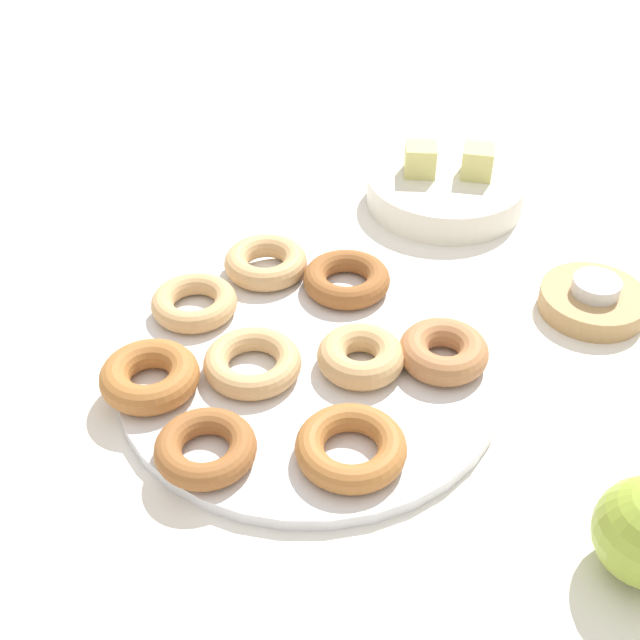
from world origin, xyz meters
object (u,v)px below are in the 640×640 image
at_px(donut_5, 266,262).
at_px(tealight, 596,286).
at_px(candle_holder, 592,301).
at_px(donut_plate, 311,370).
at_px(donut_6, 443,351).
at_px(donut_1, 206,448).
at_px(donut_2, 344,279).
at_px(melon_chunk_left, 420,159).
at_px(donut_4, 194,303).
at_px(donut_7, 351,447).
at_px(fruit_bowl, 445,190).
at_px(donut_3, 252,363).
at_px(donut_0, 150,376).
at_px(melon_chunk_right, 477,162).
at_px(donut_8, 361,356).

height_order(donut_5, tealight, same).
xyz_separation_m(candle_holder, tealight, (0.00, 0.00, 0.02)).
relative_size(donut_plate, candle_holder, 3.31).
xyz_separation_m(donut_plate, donut_5, (-0.09, 0.13, 0.02)).
bearing_deg(donut_plate, donut_6, 18.54).
height_order(donut_1, candle_holder, donut_1).
bearing_deg(donut_plate, tealight, 35.83).
bearing_deg(donut_2, melon_chunk_left, 81.41).
bearing_deg(donut_2, donut_4, -148.24).
height_order(donut_1, donut_5, donut_5).
bearing_deg(donut_7, donut_6, 69.72).
relative_size(donut_7, fruit_bowl, 0.49).
height_order(donut_3, donut_5, donut_5).
height_order(donut_0, donut_1, donut_0).
height_order(donut_1, melon_chunk_right, melon_chunk_right).
xyz_separation_m(candle_holder, fruit_bowl, (-0.18, 0.16, 0.01)).
xyz_separation_m(donut_8, tealight, (0.20, 0.17, 0.00)).
xyz_separation_m(donut_2, donut_6, (0.12, -0.08, 0.00)).
distance_m(donut_1, candle_holder, 0.42).
bearing_deg(donut_plate, melon_chunk_left, 84.96).
bearing_deg(fruit_bowl, tealight, -41.90).
bearing_deg(tealight, donut_1, -133.39).
xyz_separation_m(donut_4, tealight, (0.38, 0.13, 0.01)).
relative_size(donut_7, melon_chunk_right, 2.54).
xyz_separation_m(donut_2, donut_4, (-0.13, -0.08, -0.00)).
relative_size(donut_3, tealight, 1.86).
relative_size(donut_5, donut_6, 1.06).
bearing_deg(tealight, donut_6, -133.09).
relative_size(donut_3, melon_chunk_left, 2.47).
bearing_deg(donut_1, melon_chunk_left, 80.70).
bearing_deg(donut_6, donut_0, -155.84).
relative_size(donut_2, donut_6, 1.08).
height_order(donut_5, melon_chunk_left, melon_chunk_left).
relative_size(donut_2, donut_3, 1.00).
relative_size(donut_0, donut_7, 0.97).
bearing_deg(candle_holder, donut_6, -133.09).
bearing_deg(donut_4, donut_3, -37.55).
distance_m(donut_1, melon_chunk_right, 0.51).
bearing_deg(donut_8, donut_1, -122.89).
distance_m(donut_2, donut_7, 0.23).
bearing_deg(donut_3, donut_plate, 27.34).
xyz_separation_m(donut_plate, donut_1, (-0.05, -0.13, 0.02)).
xyz_separation_m(donut_4, candle_holder, (0.38, 0.13, -0.01)).
relative_size(donut_4, candle_holder, 0.80).
height_order(tealight, fruit_bowl, tealight).
xyz_separation_m(donut_8, melon_chunk_right, (0.05, 0.34, 0.03)).
bearing_deg(candle_holder, fruit_bowl, 138.10).
height_order(donut_2, donut_3, donut_2).
bearing_deg(donut_1, donut_0, 142.12).
relative_size(donut_3, fruit_bowl, 0.48).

